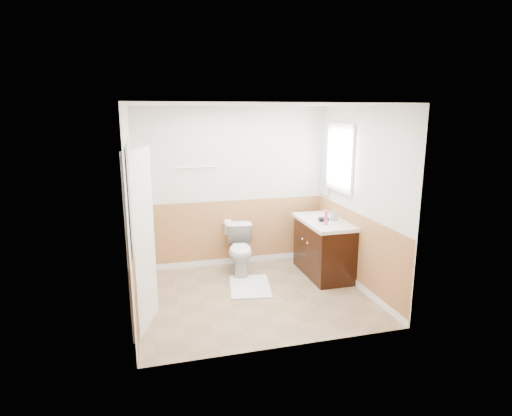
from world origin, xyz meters
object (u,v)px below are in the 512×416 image
object	(u,v)px
bath_mat	(250,286)
vanity_cabinet	(323,249)
toilet	(240,250)
lotion_bottle	(326,218)
soap_dispenser	(334,215)

from	to	relation	value
bath_mat	vanity_cabinet	distance (m)	1.27
toilet	lotion_bottle	size ratio (longest dim) A/B	3.31
vanity_cabinet	soap_dispenser	world-z (taller)	soap_dispenser
toilet	soap_dispenser	bearing A→B (deg)	-9.62
toilet	bath_mat	world-z (taller)	toilet
bath_mat	vanity_cabinet	world-z (taller)	vanity_cabinet
soap_dispenser	vanity_cabinet	bearing A→B (deg)	150.96
vanity_cabinet	lotion_bottle	world-z (taller)	lotion_bottle
bath_mat	lotion_bottle	world-z (taller)	lotion_bottle
bath_mat	vanity_cabinet	size ratio (longest dim) A/B	0.73
toilet	bath_mat	xyz separation A→B (m)	(0.00, -0.58, -0.35)
toilet	lotion_bottle	world-z (taller)	lotion_bottle
bath_mat	vanity_cabinet	xyz separation A→B (m)	(1.19, 0.19, 0.39)
bath_mat	lotion_bottle	bearing A→B (deg)	-4.13
bath_mat	lotion_bottle	size ratio (longest dim) A/B	3.64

